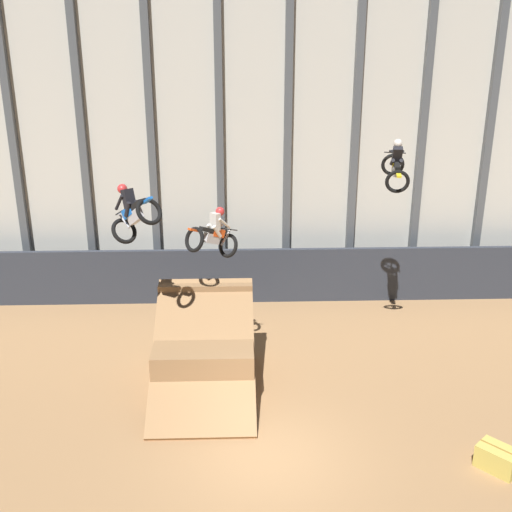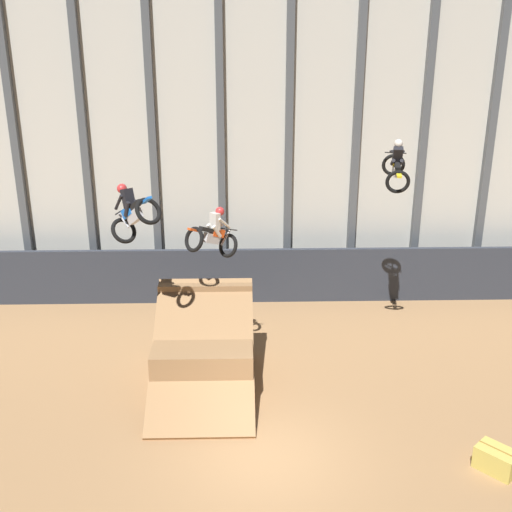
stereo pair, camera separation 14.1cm
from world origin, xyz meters
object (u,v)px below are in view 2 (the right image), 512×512
object	(u,v)px
dirt_ramp	(205,349)
rider_bike_right_air	(396,166)
hay_bale_trackside	(496,460)
rider_bike_left_air	(133,213)
rider_bike_center_air	(213,235)

from	to	relation	value
dirt_ramp	rider_bike_right_air	size ratio (longest dim) A/B	2.41
dirt_ramp	hay_bale_trackside	distance (m)	8.26
dirt_ramp	hay_bale_trackside	bearing A→B (deg)	-31.82
hay_bale_trackside	rider_bike_right_air	bearing A→B (deg)	99.87
rider_bike_left_air	rider_bike_right_air	bearing A→B (deg)	-22.89
rider_bike_center_air	hay_bale_trackside	bearing A→B (deg)	7.97
rider_bike_left_air	rider_bike_right_air	xyz separation A→B (m)	(7.56, 2.94, 0.63)
dirt_ramp	rider_bike_left_air	world-z (taller)	rider_bike_left_air
rider_bike_left_air	rider_bike_center_air	distance (m)	2.72
rider_bike_center_air	dirt_ramp	bearing A→B (deg)	-64.42
rider_bike_left_air	rider_bike_center_air	world-z (taller)	rider_bike_left_air
dirt_ramp	rider_bike_center_air	size ratio (longest dim) A/B	2.65
rider_bike_right_air	hay_bale_trackside	world-z (taller)	rider_bike_right_air
dirt_ramp	rider_bike_left_air	xyz separation A→B (m)	(-1.71, -0.71, 4.36)
rider_bike_left_air	hay_bale_trackside	distance (m)	10.69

